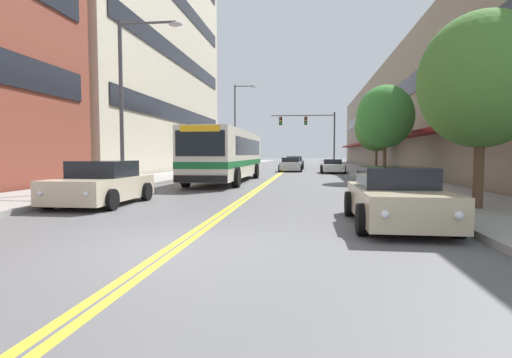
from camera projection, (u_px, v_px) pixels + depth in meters
name	position (u px, v px, depth m)	size (l,w,h in m)	color
ground_plane	(287.00, 169.00, 43.59)	(240.00, 240.00, 0.00)	#565659
sidewalk_left	(221.00, 168.00, 44.55)	(3.79, 106.00, 0.16)	gray
sidewalk_right	(356.00, 169.00, 42.63)	(3.79, 106.00, 0.16)	gray
centre_line	(287.00, 169.00, 43.59)	(0.34, 106.00, 0.01)	yellow
office_tower_left	(119.00, 4.00, 37.54)	(12.08, 29.86, 31.45)	beige
storefront_row_right	(417.00, 119.00, 41.51)	(9.10, 68.00, 10.54)	gray
city_bus	(228.00, 153.00, 23.60)	(2.85, 12.07, 2.94)	silver
car_champagne_parked_left_near	(102.00, 184.00, 12.91)	(2.19, 4.18, 1.41)	beige
car_charcoal_parked_left_mid	(230.00, 166.00, 33.92)	(2.02, 4.25, 1.24)	#232328
car_beige_parked_right_foreground	(396.00, 198.00, 9.17)	(2.06, 4.23, 1.33)	#BCAD89
car_white_parked_right_mid	(332.00, 166.00, 34.34)	(1.99, 4.57, 1.18)	white
car_slate_blue_moving_lead	(294.00, 163.00, 43.72)	(2.07, 4.25, 1.37)	#475675
car_dark_grey_moving_second	(296.00, 161.00, 56.85)	(2.07, 4.84, 1.30)	#38383D
car_silver_moving_third	(291.00, 165.00, 37.39)	(2.13, 4.22, 1.29)	#B7B7BC
traffic_signal_mast	(312.00, 128.00, 45.22)	(7.23, 0.38, 6.36)	#47474C
street_lamp_left_near	(131.00, 89.00, 16.20)	(2.71, 0.28, 7.02)	#47474C
street_lamp_left_far	(238.00, 120.00, 41.42)	(2.38, 0.28, 8.77)	#47474C
street_tree_right_near	(482.00, 80.00, 10.69)	(3.29, 3.29, 5.27)	brown
street_tree_right_mid	(385.00, 116.00, 23.28)	(3.30, 3.30, 5.49)	brown
street_tree_right_far	(377.00, 127.00, 33.83)	(3.70, 3.70, 5.79)	brown
fire_hydrant	(390.00, 178.00, 17.91)	(0.34, 0.26, 0.83)	#B7B7BC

